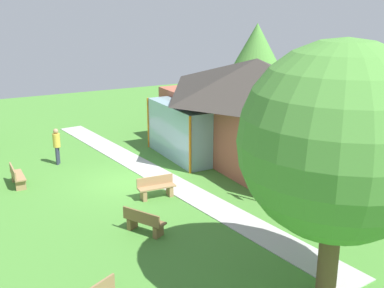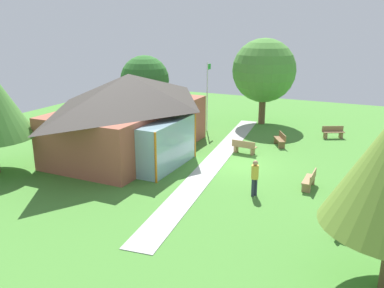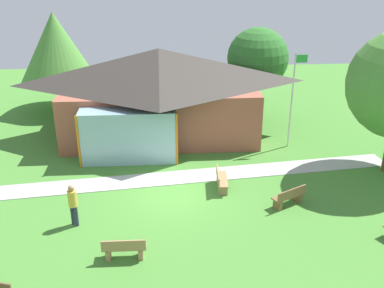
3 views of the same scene
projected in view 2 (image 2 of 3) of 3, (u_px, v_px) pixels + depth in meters
name	position (u px, v px, depth m)	size (l,w,h in m)	color
ground_plane	(238.00, 164.00, 23.33)	(44.00, 44.00, 0.00)	#478433
pavilion	(131.00, 113.00, 24.80)	(11.32, 7.43, 4.84)	#A35642
footpath	(215.00, 161.00, 23.89)	(20.98, 1.30, 0.03)	#ADADA8
flagpole	(207.00, 93.00, 29.79)	(0.64, 0.08, 5.06)	silver
bench_rear_near_path	(244.00, 147.00, 25.12)	(0.53, 1.52, 0.84)	#9E7A51
bench_mid_right	(280.00, 140.00, 26.72)	(1.53, 1.10, 0.84)	brown
bench_front_left	(344.00, 222.00, 15.67)	(1.56, 0.84, 0.84)	brown
bench_lawn_far_right	(333.00, 133.00, 28.50)	(1.08, 1.53, 0.84)	olive
bench_front_center	(310.00, 180.00, 19.85)	(1.50, 0.45, 0.84)	#9E7A51
visitor_strolling_lawn	(255.00, 175.00, 18.80)	(0.34, 0.34, 1.74)	#2D3347
tree_east_hedge	(264.00, 71.00, 31.58)	(4.91, 4.91, 6.67)	brown
tree_behind_pavilion_right	(145.00, 80.00, 30.73)	(3.66, 3.66, 5.46)	brown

